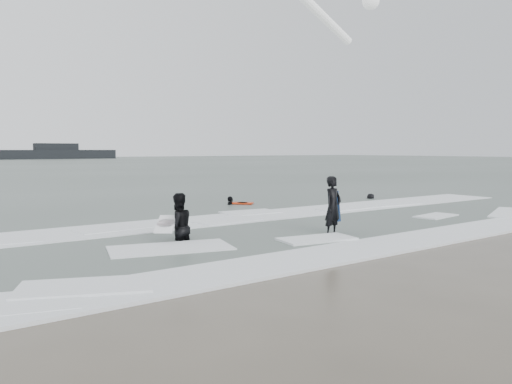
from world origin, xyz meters
TOP-DOWN VIEW (x-y plane):
  - ground at (0.00, 0.00)m, footprint 320.00×320.00m
  - surfer_centre at (0.33, 1.43)m, footprint 0.75×0.57m
  - surfer_wading at (-3.94, 3.26)m, footprint 0.97×0.77m
  - surfer_right_near at (2.14, 10.10)m, footprint 1.01×0.72m
  - surfer_right_far at (9.64, 8.25)m, footprint 0.79×0.58m
  - surf_foam at (0.00, 3.70)m, footprint 30.03×9.06m
  - bodyboards at (-0.37, 4.94)m, footprint 7.97×8.83m
  - vessel_horizon at (23.65, 132.48)m, footprint 30.99×5.53m

SIDE VIEW (x-z plane):
  - ground at x=0.00m, z-range 0.00..0.00m
  - surfer_centre at x=0.33m, z-range -0.92..0.92m
  - surfer_wading at x=-3.94m, z-range -0.97..0.97m
  - surfer_right_near at x=2.14m, z-range -0.80..0.80m
  - surfer_right_far at x=9.64m, z-range -0.73..0.73m
  - surf_foam at x=0.00m, z-range 0.00..0.08m
  - bodyboards at x=-0.37m, z-range -0.13..1.12m
  - vessel_horizon at x=23.65m, z-range -0.54..3.66m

